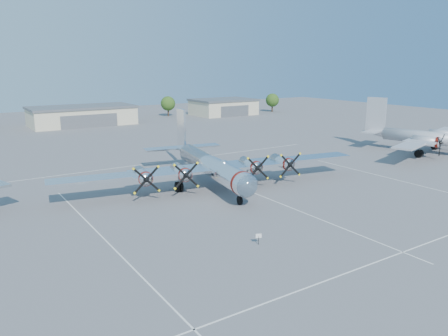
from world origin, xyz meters
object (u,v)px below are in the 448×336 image
tree_far_east (272,100)px  hangar_east (223,107)px  hangar_center (82,115)px  twin_engine_east (420,152)px  info_placard (259,237)px  main_bomber_b29 (209,184)px  tree_east (168,104)px

tree_far_east → hangar_east: bearing=174.4°
hangar_center → hangar_east: size_ratio=1.39×
twin_engine_east → info_placard: 57.15m
hangar_center → hangar_east: same height
main_bomber_b29 → twin_engine_east: 46.83m
tree_east → twin_engine_east: bearing=-80.4°
info_placard → tree_far_east: bearing=74.5°
hangar_center → main_bomber_b29: size_ratio=0.65×
hangar_east → tree_far_east: (20.00, -1.96, 1.51)m
info_placard → hangar_center: bearing=108.4°
tree_far_east → twin_engine_east: bearing=-107.7°
hangar_east → twin_engine_east: (-3.95, -76.84, -2.71)m
tree_east → main_bomber_b29: (-32.70, -80.19, -4.22)m
tree_far_east → main_bomber_b29: bearing=-134.4°
hangar_east → tree_east: (-18.00, 6.04, 1.51)m
tree_far_east → info_placard: (-78.04, -93.32, -3.45)m
tree_far_east → twin_engine_east: 78.73m
tree_far_east → hangar_center: bearing=178.3°
tree_east → info_placard: bearing=-111.6°
tree_far_east → info_placard: size_ratio=6.04×
twin_engine_east → tree_east: bearing=83.4°
tree_east → main_bomber_b29: 86.70m
hangar_east → twin_engine_east: bearing=-92.9°
hangar_center → hangar_east: (48.00, 0.00, 0.00)m
tree_east → hangar_center: bearing=-168.6°
tree_east → twin_engine_east: (14.05, -82.88, -4.22)m
hangar_east → main_bomber_b29: (-50.70, -74.15, -2.71)m
hangar_east → tree_far_east: size_ratio=3.10×
main_bomber_b29 → twin_engine_east: twin_engine_east is taller
info_placard → hangar_east: bearing=83.0°
main_bomber_b29 → twin_engine_east: bearing=6.7°
hangar_east → main_bomber_b29: hangar_east is taller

